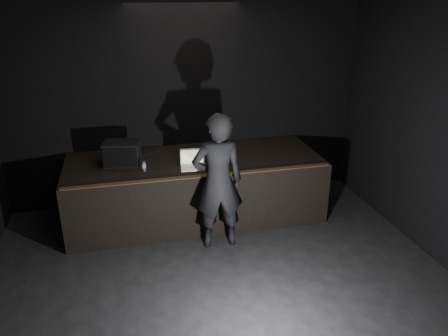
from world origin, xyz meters
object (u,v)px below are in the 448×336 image
stage_monitor (122,153)px  person (218,182)px  beer_can (144,166)px  laptop (193,163)px  stage_riser (195,188)px

stage_monitor → person: (1.27, -0.98, -0.18)m
stage_monitor → beer_can: 0.46m
laptop → person: size_ratio=0.20×
stage_monitor → laptop: stage_monitor is taller
stage_riser → person: (0.17, -0.95, 0.50)m
person → beer_can: bearing=-33.4°
stage_riser → beer_can: bearing=-159.1°
laptop → person: (0.24, -0.64, -0.07)m
stage_monitor → laptop: (1.03, -0.34, -0.11)m
stage_riser → stage_monitor: size_ratio=6.71×
laptop → person: person is taller
beer_can → stage_riser: bearing=20.9°
stage_riser → beer_can: (-0.81, -0.31, 0.57)m
stage_riser → person: 1.08m
stage_riser → beer_can: 1.04m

